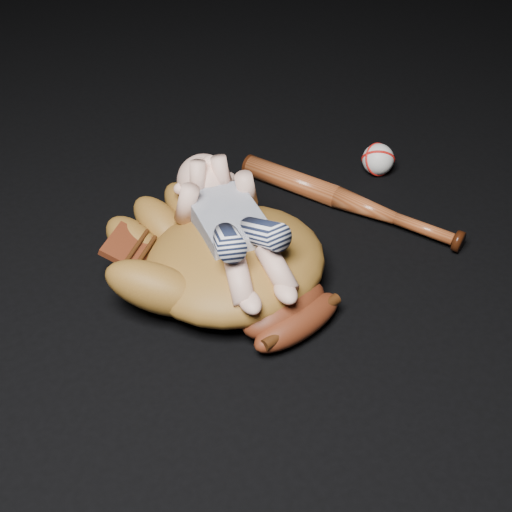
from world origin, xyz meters
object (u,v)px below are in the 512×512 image
baseball_glove (235,255)px  newborn_baby (234,224)px  baseball (378,159)px  baseball_bat (349,201)px

baseball_glove → newborn_baby: 0.06m
baseball_glove → baseball: size_ratio=6.72×
newborn_baby → baseball: (0.46, 0.16, -0.10)m
baseball_glove → baseball: (0.47, 0.17, -0.04)m
newborn_baby → baseball: 0.50m
newborn_baby → baseball_bat: size_ratio=0.77×
baseball_bat → baseball: (0.14, 0.08, 0.01)m
baseball_glove → baseball: bearing=9.7°
baseball_glove → baseball_bat: 0.34m
baseball → newborn_baby: bearing=-160.9°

